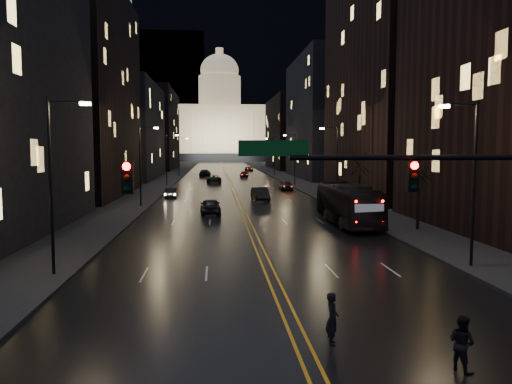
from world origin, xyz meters
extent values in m
plane|color=black|center=(0.00, 0.00, 0.00)|extent=(900.00, 900.00, 0.00)
cube|color=black|center=(0.00, 130.00, 0.01)|extent=(20.00, 320.00, 0.02)
cube|color=black|center=(-14.00, 130.00, 0.08)|extent=(8.00, 320.00, 0.16)
cube|color=black|center=(14.00, 130.00, 0.08)|extent=(8.00, 320.00, 0.16)
cube|color=orange|center=(0.00, 130.00, 0.03)|extent=(0.62, 320.00, 0.01)
cube|color=black|center=(-21.00, 54.00, 14.00)|extent=(12.00, 30.00, 28.00)
cube|color=black|center=(-21.00, 92.00, 10.00)|extent=(12.00, 34.00, 20.00)
cube|color=black|center=(-21.00, 140.00, 12.00)|extent=(12.00, 40.00, 24.00)
cube|color=black|center=(21.00, 50.00, 19.00)|extent=(12.00, 30.00, 38.00)
cube|color=black|center=(21.00, 92.00, 13.00)|extent=(12.00, 34.00, 26.00)
cube|color=black|center=(21.00, 140.00, 11.00)|extent=(12.00, 40.00, 22.00)
cube|color=black|center=(40.00, 380.00, 65.00)|extent=(520.00, 60.00, 130.00)
cube|color=black|center=(0.00, 250.00, 2.00)|extent=(90.00, 50.00, 4.00)
cube|color=#DFBF81|center=(0.00, 250.00, 16.00)|extent=(80.00, 36.00, 24.00)
cylinder|color=beige|center=(0.00, 250.00, 36.00)|extent=(22.00, 22.00, 16.00)
ellipsoid|color=beige|center=(0.00, 250.00, 47.00)|extent=(20.00, 20.00, 17.00)
cylinder|color=#DFBF81|center=(0.00, 250.00, 55.50)|extent=(4.00, 4.00, 6.00)
cylinder|color=black|center=(5.50, 0.00, 6.20)|extent=(12.00, 0.18, 0.18)
cube|color=black|center=(-5.50, 0.00, 5.60)|extent=(0.35, 0.30, 1.00)
cube|color=black|center=(3.50, 0.00, 5.60)|extent=(0.35, 0.30, 1.00)
sphere|color=#FF0705|center=(-5.50, -0.18, 5.95)|extent=(0.24, 0.24, 0.24)
sphere|color=#FF0705|center=(3.50, -0.18, 5.95)|extent=(0.24, 0.24, 0.24)
cube|color=#053F14|center=(-1.00, 0.00, 6.50)|extent=(2.20, 0.06, 0.50)
cylinder|color=black|center=(11.00, 10.00, 4.50)|extent=(0.16, 0.16, 9.00)
cylinder|color=black|center=(10.10, 10.00, 8.80)|extent=(1.80, 0.10, 0.10)
cube|color=#FFCF99|center=(9.20, 10.00, 8.70)|extent=(0.50, 0.25, 0.15)
cylinder|color=black|center=(-11.00, 10.00, 4.50)|extent=(0.16, 0.16, 9.00)
cylinder|color=black|center=(-10.10, 10.00, 8.80)|extent=(1.80, 0.10, 0.10)
cube|color=#FFCF99|center=(-9.20, 10.00, 8.70)|extent=(0.50, 0.25, 0.15)
cylinder|color=black|center=(11.00, 40.00, 4.50)|extent=(0.16, 0.16, 9.00)
cylinder|color=black|center=(10.10, 40.00, 8.80)|extent=(1.80, 0.10, 0.10)
cube|color=#FFCF99|center=(9.20, 40.00, 8.70)|extent=(0.50, 0.25, 0.15)
cylinder|color=black|center=(-11.00, 40.00, 4.50)|extent=(0.16, 0.16, 9.00)
cylinder|color=black|center=(-10.10, 40.00, 8.80)|extent=(1.80, 0.10, 0.10)
cube|color=#FFCF99|center=(-9.20, 40.00, 8.70)|extent=(0.50, 0.25, 0.15)
cylinder|color=black|center=(11.00, 70.00, 4.50)|extent=(0.16, 0.16, 9.00)
cylinder|color=black|center=(10.10, 70.00, 8.80)|extent=(1.80, 0.10, 0.10)
cube|color=#FFCF99|center=(9.20, 70.00, 8.70)|extent=(0.50, 0.25, 0.15)
cylinder|color=black|center=(-11.00, 70.00, 4.50)|extent=(0.16, 0.16, 9.00)
cylinder|color=black|center=(-10.10, 70.00, 8.80)|extent=(1.80, 0.10, 0.10)
cube|color=#FFCF99|center=(-9.20, 70.00, 8.70)|extent=(0.50, 0.25, 0.15)
cylinder|color=black|center=(11.00, 100.00, 4.50)|extent=(0.16, 0.16, 9.00)
cylinder|color=black|center=(10.10, 100.00, 8.80)|extent=(1.80, 0.10, 0.10)
cube|color=#FFCF99|center=(9.20, 100.00, 8.70)|extent=(0.50, 0.25, 0.15)
cylinder|color=black|center=(-11.00, 100.00, 4.50)|extent=(0.16, 0.16, 9.00)
cylinder|color=black|center=(-10.10, 100.00, 8.80)|extent=(1.80, 0.10, 0.10)
cube|color=#FFCF99|center=(-9.20, 100.00, 8.70)|extent=(0.50, 0.25, 0.15)
cylinder|color=black|center=(13.00, 22.00, 1.75)|extent=(0.24, 0.24, 3.50)
cylinder|color=black|center=(13.00, 38.00, 1.75)|extent=(0.24, 0.24, 3.50)
imported|color=black|center=(8.50, 26.10, 1.72)|extent=(2.97, 12.39, 3.45)
imported|color=black|center=(-3.28, 33.53, 0.81)|extent=(2.21, 4.86, 1.62)
imported|color=black|center=(-8.50, 49.73, 0.69)|extent=(1.58, 4.21, 1.37)
imported|color=black|center=(-3.06, 77.83, 0.78)|extent=(2.92, 5.76, 1.56)
imported|color=black|center=(-5.12, 99.98, 0.81)|extent=(2.78, 5.80, 1.63)
imported|color=black|center=(2.71, 45.17, 0.85)|extent=(2.07, 5.23, 1.69)
imported|color=black|center=(8.07, 60.41, 0.80)|extent=(2.04, 4.73, 1.59)
imported|color=black|center=(3.67, 95.03, 0.67)|extent=(2.28, 4.78, 1.35)
imported|color=black|center=(6.82, 125.83, 0.69)|extent=(2.49, 5.06, 1.38)
imported|color=black|center=(1.00, 0.22, 0.88)|extent=(0.48, 0.68, 1.77)
imported|color=black|center=(4.31, -2.00, 0.84)|extent=(0.77, 0.93, 1.67)
camera|label=1|loc=(-2.83, -15.54, 6.50)|focal=35.00mm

